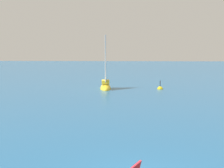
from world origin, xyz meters
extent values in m
ellipsoid|color=yellow|center=(-2.35, 21.85, 0.00)|extent=(1.25, 3.12, 1.05)
cube|color=yellow|center=(-2.35, 21.85, 0.70)|extent=(0.82, 1.38, 0.34)
cylinder|color=#B7B7BC|center=(-2.37, 22.14, 2.92)|extent=(0.11, 0.11, 4.79)
cylinder|color=#B2B2B7|center=(-2.31, 21.19, 0.86)|extent=(0.21, 1.92, 0.09)
pyramid|color=silver|center=(-2.34, 21.61, 2.73)|extent=(0.15, 1.53, 3.64)
sphere|color=yellow|center=(3.03, 21.88, 0.00)|extent=(0.56, 0.56, 0.56)
cylinder|color=black|center=(3.03, 21.88, 0.55)|extent=(0.06, 0.06, 0.60)
camera|label=1|loc=(-0.47, -8.53, 4.19)|focal=49.76mm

